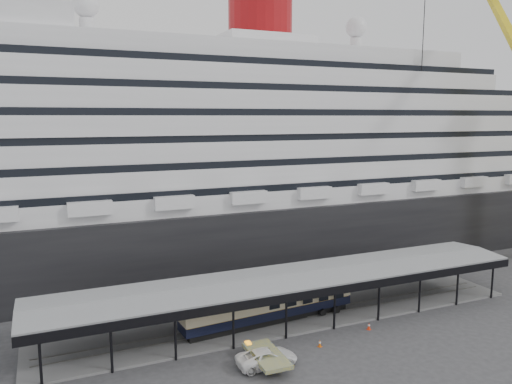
# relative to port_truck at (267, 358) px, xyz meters

# --- Properties ---
(ground) EXTENTS (200.00, 200.00, 0.00)m
(ground) POSITION_rel_port_truck_xyz_m (7.10, 3.48, -0.79)
(ground) COLOR #343437
(ground) RESTS_ON ground
(cruise_ship) EXTENTS (130.00, 30.00, 43.90)m
(cruise_ship) POSITION_rel_port_truck_xyz_m (7.15, 35.48, 17.56)
(cruise_ship) COLOR black
(cruise_ship) RESTS_ON ground
(platform_canopy) EXTENTS (56.00, 9.18, 5.30)m
(platform_canopy) POSITION_rel_port_truck_xyz_m (7.10, 8.48, 1.57)
(platform_canopy) COLOR slate
(platform_canopy) RESTS_ON ground
(port_truck) EXTENTS (5.74, 2.75, 1.58)m
(port_truck) POSITION_rel_port_truck_xyz_m (0.00, 0.00, 0.00)
(port_truck) COLOR white
(port_truck) RESTS_ON ground
(pullman_carriage) EXTENTS (20.46, 4.25, 19.94)m
(pullman_carriage) POSITION_rel_port_truck_xyz_m (4.23, 8.48, 1.65)
(pullman_carriage) COLOR black
(pullman_carriage) RESTS_ON ground
(traffic_cone_left) EXTENTS (0.40, 0.40, 0.69)m
(traffic_cone_left) POSITION_rel_port_truck_xyz_m (1.96, 1.17, -0.45)
(traffic_cone_left) COLOR #EF5B0D
(traffic_cone_left) RESTS_ON ground
(traffic_cone_mid) EXTENTS (0.47, 0.47, 0.72)m
(traffic_cone_mid) POSITION_rel_port_truck_xyz_m (6.42, 1.36, -0.43)
(traffic_cone_mid) COLOR #DC5A0C
(traffic_cone_mid) RESTS_ON ground
(traffic_cone_right) EXTENTS (0.54, 0.54, 0.79)m
(traffic_cone_right) POSITION_rel_port_truck_xyz_m (13.31, 2.75, -0.40)
(traffic_cone_right) COLOR red
(traffic_cone_right) RESTS_ON ground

